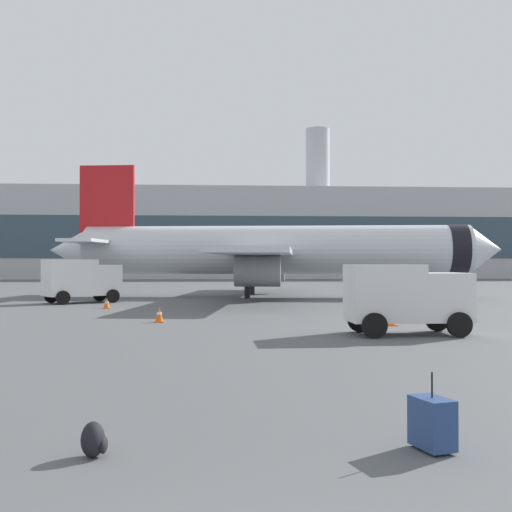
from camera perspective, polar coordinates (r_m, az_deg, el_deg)
The scene contains 10 objects.
airplane_at_gate at distance 49.35m, azimuth 1.47°, elevation 0.51°, with size 35.75×32.35×10.50m.
service_truck at distance 43.30m, azimuth -15.62°, elevation -2.01°, with size 5.24×4.41×2.90m.
cargo_van at distance 23.84m, azimuth 13.44°, elevation -3.50°, with size 4.44×2.41×2.60m.
safety_cone_near at distance 37.73m, azimuth -13.42°, elevation -4.21°, with size 0.44×0.44×0.60m.
safety_cone_mid at distance 27.15m, azimuth 12.23°, elevation -5.42°, with size 0.44×0.44×0.77m.
safety_cone_far at distance 50.50m, azimuth -16.66°, elevation -3.18°, with size 0.44×0.44×0.81m.
safety_cone_outer at distance 28.44m, azimuth -8.79°, elevation -5.31°, with size 0.44×0.44×0.68m.
rolling_suitcase at distance 9.44m, azimuth 15.72°, elevation -14.39°, with size 0.56×0.72×1.10m.
traveller_backpack at distance 9.13m, azimuth -14.51°, elevation -15.90°, with size 0.36×0.40×0.48m.
terminal_building at distance 116.28m, azimuth 3.22°, elevation 1.93°, with size 108.01×21.72×27.69m.
Camera 1 is at (-0.24, -4.10, 2.63)m, focal length 44.00 mm.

